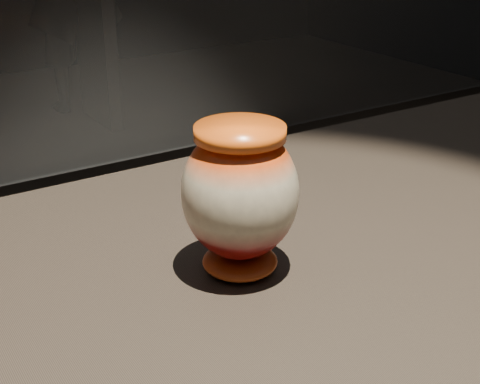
# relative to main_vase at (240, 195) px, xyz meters

# --- Properties ---
(main_vase) EXTENTS (0.19, 0.19, 0.20)m
(main_vase) POSITION_rel_main_vase_xyz_m (0.00, 0.00, 0.00)
(main_vase) COLOR #6A0A09
(main_vase) RESTS_ON display_plinth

